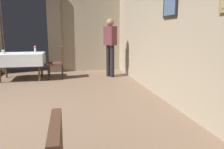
% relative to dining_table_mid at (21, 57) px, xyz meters
% --- Properties ---
extents(wall_right, '(0.16, 8.40, 3.00)m').
position_rel_dining_table_mid_xyz_m(wall_right, '(3.18, -3.01, 0.86)').
color(wall_right, tan).
rests_on(wall_right, ground).
extents(wall_back, '(6.40, 0.27, 3.00)m').
position_rel_dining_table_mid_xyz_m(wall_back, '(-0.02, 1.18, 0.88)').
color(wall_back, tan).
rests_on(wall_back, ground).
extents(dining_table_mid, '(1.25, 0.92, 0.75)m').
position_rel_dining_table_mid_xyz_m(dining_table_mid, '(0.00, 0.00, 0.00)').
color(dining_table_mid, '#4C3D2D').
rests_on(dining_table_mid, ground).
extents(chair_mid_right, '(0.44, 0.44, 0.93)m').
position_rel_dining_table_mid_xyz_m(chair_mid_right, '(1.01, -0.06, -0.12)').
color(chair_mid_right, black).
rests_on(chair_mid_right, ground).
extents(flower_vase_mid, '(0.07, 0.07, 0.20)m').
position_rel_dining_table_mid_xyz_m(flower_vase_mid, '(0.37, 0.20, 0.22)').
color(flower_vase_mid, silver).
rests_on(flower_vase_mid, dining_table_mid).
extents(glass_mid_b, '(0.08, 0.08, 0.11)m').
position_rel_dining_table_mid_xyz_m(glass_mid_b, '(-0.45, -0.02, 0.17)').
color(glass_mid_b, silver).
rests_on(glass_mid_b, dining_table_mid).
extents(plate_mid_c, '(0.20, 0.20, 0.01)m').
position_rel_dining_table_mid_xyz_m(plate_mid_c, '(0.10, 0.26, 0.12)').
color(plate_mid_c, white).
rests_on(plate_mid_c, dining_table_mid).
extents(person_diner_standing_aside, '(0.38, 0.42, 1.72)m').
position_rel_dining_table_mid_xyz_m(person_diner_standing_aside, '(2.54, -0.10, 0.38)').
color(person_diner_standing_aside, black).
rests_on(person_diner_standing_aside, ground).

